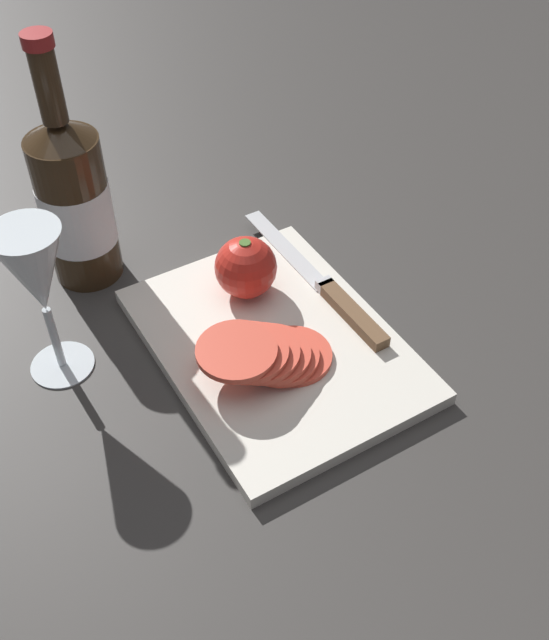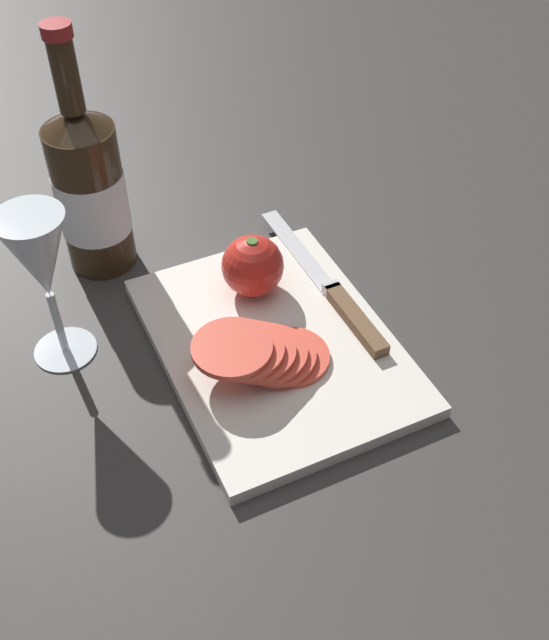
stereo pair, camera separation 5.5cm
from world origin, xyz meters
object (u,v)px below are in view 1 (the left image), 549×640
(whole_tomato, at_px, (246,267))
(knife, at_px, (338,299))
(wine_glass, at_px, (36,276))
(tomato_slice_stack_near, at_px, (266,353))
(wine_bottle, at_px, (75,201))

(whole_tomato, xyz_separation_m, knife, (0.07, 0.08, -0.03))
(wine_glass, xyz_separation_m, tomato_slice_stack_near, (0.13, 0.18, -0.09))
(wine_bottle, relative_size, knife, 1.06)
(wine_glass, height_order, tomato_slice_stack_near, wine_glass)
(wine_bottle, bearing_deg, tomato_slice_stack_near, 20.96)
(wine_glass, bearing_deg, whole_tomato, 85.85)
(wine_bottle, distance_m, knife, 0.32)
(knife, bearing_deg, wine_glass, 73.28)
(whole_tomato, height_order, knife, whole_tomato)
(wine_bottle, relative_size, whole_tomato, 4.14)
(knife, bearing_deg, whole_tomato, 47.42)
(wine_glass, distance_m, whole_tomato, 0.24)
(wine_glass, height_order, knife, wine_glass)
(wine_glass, relative_size, tomato_slice_stack_near, 1.26)
(wine_glass, xyz_separation_m, knife, (0.09, 0.30, -0.11))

